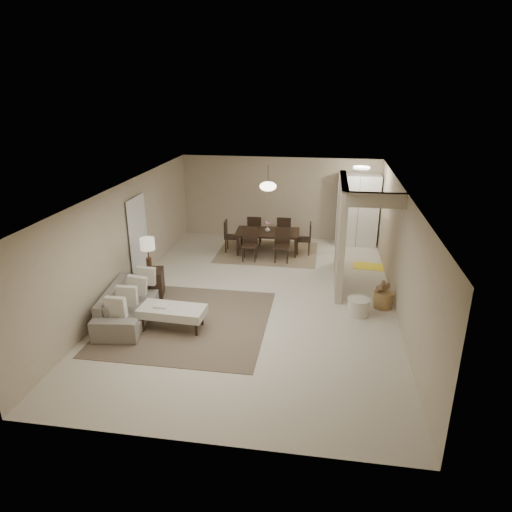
% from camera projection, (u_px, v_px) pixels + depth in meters
% --- Properties ---
extents(floor, '(9.00, 9.00, 0.00)m').
position_uv_depth(floor, '(257.00, 298.00, 10.26)').
color(floor, beige).
rests_on(floor, ground).
extents(ceiling, '(9.00, 9.00, 0.00)m').
position_uv_depth(ceiling, '(257.00, 189.00, 9.38)').
color(ceiling, white).
rests_on(ceiling, back_wall).
extents(back_wall, '(6.00, 0.00, 6.00)m').
position_uv_depth(back_wall, '(279.00, 198.00, 13.98)').
color(back_wall, tan).
rests_on(back_wall, floor).
extents(left_wall, '(0.00, 9.00, 9.00)m').
position_uv_depth(left_wall, '(125.00, 239.00, 10.25)').
color(left_wall, tan).
rests_on(left_wall, floor).
extents(right_wall, '(0.00, 9.00, 9.00)m').
position_uv_depth(right_wall, '(401.00, 253.00, 9.38)').
color(right_wall, tan).
rests_on(right_wall, floor).
extents(partition, '(0.15, 2.50, 2.50)m').
position_uv_depth(partition, '(341.00, 233.00, 10.71)').
color(partition, tan).
rests_on(partition, floor).
extents(doorway, '(0.04, 0.90, 2.04)m').
position_uv_depth(doorway, '(138.00, 241.00, 10.88)').
color(doorway, black).
rests_on(doorway, floor).
extents(pantry_cabinet, '(1.20, 0.55, 2.10)m').
position_uv_depth(pantry_cabinet, '(357.00, 210.00, 13.39)').
color(pantry_cabinet, white).
rests_on(pantry_cabinet, floor).
extents(flush_light, '(0.44, 0.44, 0.05)m').
position_uv_depth(flush_light, '(362.00, 168.00, 12.02)').
color(flush_light, white).
rests_on(flush_light, ceiling).
extents(living_rug, '(3.20, 3.20, 0.01)m').
position_uv_depth(living_rug, '(188.00, 321.00, 9.24)').
color(living_rug, brown).
rests_on(living_rug, floor).
extents(sofa, '(2.30, 1.14, 0.64)m').
position_uv_depth(sofa, '(129.00, 303.00, 9.30)').
color(sofa, gray).
rests_on(sofa, floor).
extents(ottoman_bench, '(1.31, 0.65, 0.46)m').
position_uv_depth(ottoman_bench, '(172.00, 312.00, 8.86)').
color(ottoman_bench, beige).
rests_on(ottoman_bench, living_rug).
extents(side_table, '(0.67, 0.67, 0.61)m').
position_uv_depth(side_table, '(151.00, 283.00, 10.31)').
color(side_table, black).
rests_on(side_table, floor).
extents(table_lamp, '(0.32, 0.32, 0.76)m').
position_uv_depth(table_lamp, '(148.00, 247.00, 10.00)').
color(table_lamp, '#452D1D').
rests_on(table_lamp, side_table).
extents(round_pouf, '(0.46, 0.46, 0.36)m').
position_uv_depth(round_pouf, '(358.00, 307.00, 9.47)').
color(round_pouf, beige).
rests_on(round_pouf, floor).
extents(wicker_basket, '(0.52, 0.52, 0.35)m').
position_uv_depth(wicker_basket, '(383.00, 300.00, 9.80)').
color(wicker_basket, brown).
rests_on(wicker_basket, floor).
extents(dining_rug, '(2.80, 2.10, 0.01)m').
position_uv_depth(dining_rug, '(267.00, 252.00, 13.07)').
color(dining_rug, '#836A51').
rests_on(dining_rug, floor).
extents(dining_table, '(1.83, 1.08, 0.63)m').
position_uv_depth(dining_table, '(267.00, 242.00, 12.96)').
color(dining_table, black).
rests_on(dining_table, dining_rug).
extents(dining_chairs, '(2.45, 1.82, 0.91)m').
position_uv_depth(dining_chairs, '(268.00, 238.00, 12.91)').
color(dining_chairs, black).
rests_on(dining_chairs, dining_rug).
extents(vase, '(0.19, 0.19, 0.15)m').
position_uv_depth(vase, '(268.00, 229.00, 12.82)').
color(vase, silver).
rests_on(vase, dining_table).
extents(yellow_mat, '(0.91, 0.61, 0.01)m').
position_uv_depth(yellow_mat, '(370.00, 266.00, 12.05)').
color(yellow_mat, yellow).
rests_on(yellow_mat, floor).
extents(pendant_light, '(0.46, 0.46, 0.71)m').
position_uv_depth(pendant_light, '(268.00, 186.00, 12.40)').
color(pendant_light, '#452D1D').
rests_on(pendant_light, ceiling).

